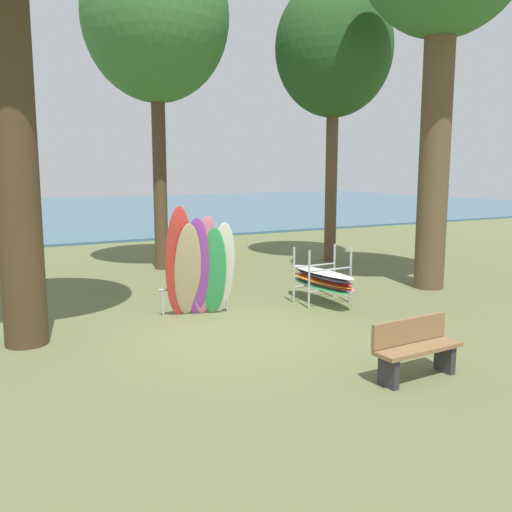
{
  "coord_description": "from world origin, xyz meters",
  "views": [
    {
      "loc": [
        -4.44,
        -9.03,
        2.96
      ],
      "look_at": [
        1.28,
        1.42,
        1.1
      ],
      "focal_mm": 39.49,
      "sensor_mm": 36.0,
      "label": 1
    }
  ],
  "objects_px": {
    "leaning_board_pile": "(200,268)",
    "park_bench": "(415,347)",
    "tree_far_left_back": "(334,50)",
    "board_storage_rack": "(322,278)",
    "tree_mid_behind": "(156,18)"
  },
  "relations": [
    {
      "from": "leaning_board_pile",
      "to": "board_storage_rack",
      "type": "distance_m",
      "value": 2.9
    },
    {
      "from": "tree_mid_behind",
      "to": "tree_far_left_back",
      "type": "distance_m",
      "value": 5.42
    },
    {
      "from": "leaning_board_pile",
      "to": "board_storage_rack",
      "type": "bearing_deg",
      "value": -2.56
    },
    {
      "from": "board_storage_rack",
      "to": "park_bench",
      "type": "height_order",
      "value": "board_storage_rack"
    },
    {
      "from": "tree_far_left_back",
      "to": "leaning_board_pile",
      "type": "distance_m",
      "value": 9.6
    },
    {
      "from": "tree_far_left_back",
      "to": "park_bench",
      "type": "relative_size",
      "value": 6.12
    },
    {
      "from": "leaning_board_pile",
      "to": "park_bench",
      "type": "height_order",
      "value": "leaning_board_pile"
    },
    {
      "from": "tree_mid_behind",
      "to": "tree_far_left_back",
      "type": "xyz_separation_m",
      "value": [
        5.26,
        -1.19,
        -0.57
      ]
    },
    {
      "from": "tree_mid_behind",
      "to": "park_bench",
      "type": "height_order",
      "value": "tree_mid_behind"
    },
    {
      "from": "tree_far_left_back",
      "to": "park_bench",
      "type": "bearing_deg",
      "value": -119.37
    },
    {
      "from": "tree_far_left_back",
      "to": "tree_mid_behind",
      "type": "bearing_deg",
      "value": 167.26
    },
    {
      "from": "tree_far_left_back",
      "to": "board_storage_rack",
      "type": "bearing_deg",
      "value": -127.84
    },
    {
      "from": "tree_far_left_back",
      "to": "park_bench",
      "type": "height_order",
      "value": "tree_far_left_back"
    },
    {
      "from": "tree_mid_behind",
      "to": "tree_far_left_back",
      "type": "bearing_deg",
      "value": -12.74
    },
    {
      "from": "tree_far_left_back",
      "to": "board_storage_rack",
      "type": "height_order",
      "value": "tree_far_left_back"
    }
  ]
}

